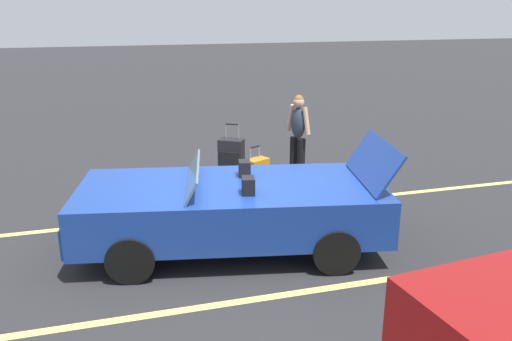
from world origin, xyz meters
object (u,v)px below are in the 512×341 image
convertible_car (217,209)px  suitcase_medium_bright (257,175)px  suitcase_large_black (231,158)px  traveler_person (298,132)px

convertible_car → suitcase_medium_bright: (-1.17, -2.11, -0.28)m
suitcase_large_black → traveler_person: traveler_person is taller
convertible_car → suitcase_medium_bright: convertible_car is taller
convertible_car → traveler_person: (-2.13, -2.62, 0.34)m
suitcase_large_black → suitcase_medium_bright: 1.08m
suitcase_medium_bright → convertible_car: bearing=-57.6°
convertible_car → suitcase_medium_bright: size_ratio=5.26×
traveler_person → convertible_car: bearing=22.8°
suitcase_large_black → traveler_person: bearing=95.9°
convertible_car → traveler_person: traveler_person is taller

